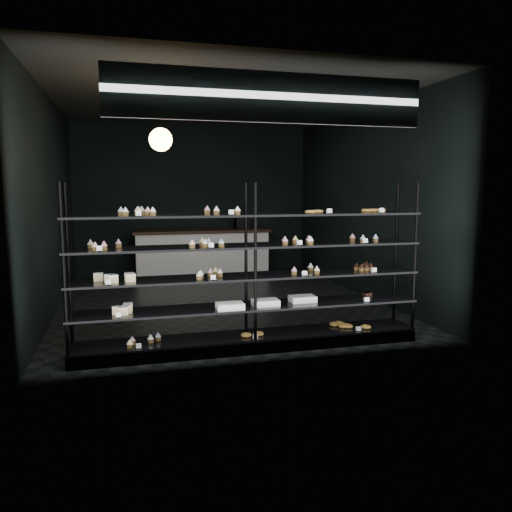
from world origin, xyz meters
name	(u,v)px	position (x,y,z in m)	size (l,w,h in m)	color
room	(219,204)	(0.00, 0.00, 1.60)	(5.01, 6.01, 3.20)	black
display_shelf	(249,295)	(-0.12, -2.45, 0.63)	(4.00, 0.50, 1.91)	black
signage	(271,97)	(0.00, -2.93, 2.75)	(3.30, 0.05, 0.50)	#0B1A39
pendant_lamp	(161,140)	(-1.00, -1.40, 2.45)	(0.29, 0.29, 0.87)	black
service_counter	(203,252)	(0.10, 2.50, 0.50)	(2.85, 0.65, 1.23)	silver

